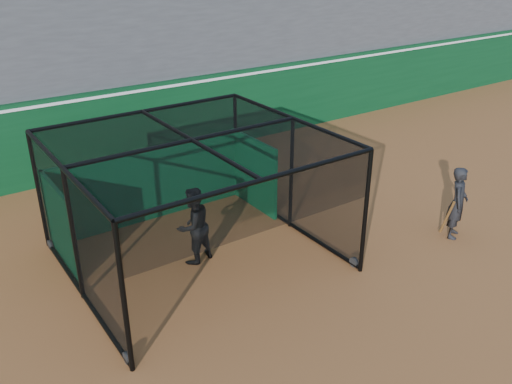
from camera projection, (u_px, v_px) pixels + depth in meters
ground at (302, 292)px, 10.97m from camera, size 120.00×120.00×0.00m
outfield_wall at (131, 124)px, 16.76m from camera, size 50.00×0.50×2.50m
grandstand at (77, 5)px, 18.23m from camera, size 50.00×7.85×8.95m
batting_cage at (195, 202)px, 11.58m from camera, size 5.31×5.01×2.78m
batter at (193, 226)px, 11.68m from camera, size 0.98×0.84×1.75m
on_deck_player at (458, 203)px, 12.68m from camera, size 0.77×0.70×1.77m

